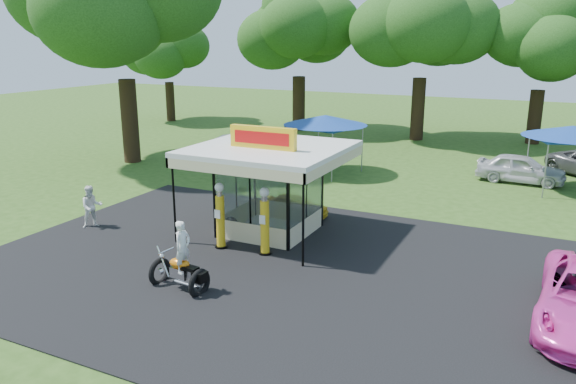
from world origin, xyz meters
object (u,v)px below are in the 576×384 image
at_px(bg_car_a, 255,144).
at_px(gas_pump_left, 220,217).
at_px(gas_station_kiosk, 270,188).
at_px(spectator_west, 92,207).
at_px(tent_east, 573,132).
at_px(motorcycle, 182,262).
at_px(gas_pump_right, 265,223).
at_px(bg_car_c, 521,168).
at_px(tent_west, 325,121).
at_px(kiosk_car, 295,206).

bearing_deg(bg_car_a, gas_pump_left, -167.54).
xyz_separation_m(gas_station_kiosk, gas_pump_left, (-0.78, -2.27, -0.62)).
relative_size(spectator_west, tent_east, 0.37).
bearing_deg(tent_east, gas_station_kiosk, -130.68).
distance_m(gas_station_kiosk, motorcycle, 5.73).
height_order(gas_pump_right, bg_car_c, gas_pump_right).
bearing_deg(bg_car_a, motorcycle, -169.55).
bearing_deg(gas_station_kiosk, tent_west, 100.91).
xyz_separation_m(gas_station_kiosk, gas_pump_right, (0.92, -2.13, -0.62)).
bearing_deg(gas_pump_right, gas_pump_left, -175.13).
xyz_separation_m(kiosk_car, tent_east, (10.14, 9.59, 2.43)).
relative_size(gas_pump_right, bg_car_a, 0.48).
xyz_separation_m(gas_station_kiosk, spectator_west, (-6.60, -2.54, -0.93)).
bearing_deg(kiosk_car, spectator_west, 125.73).
bearing_deg(bg_car_c, bg_car_a, 94.51).
bearing_deg(tent_east, tent_west, -172.37).
xyz_separation_m(gas_station_kiosk, kiosk_car, (-0.00, 2.21, -1.30)).
relative_size(spectator_west, bg_car_c, 0.39).
xyz_separation_m(kiosk_car, bg_car_c, (8.00, 10.37, 0.26)).
bearing_deg(bg_car_a, gas_pump_right, -161.96).
distance_m(spectator_west, bg_car_a, 14.66).
xyz_separation_m(motorcycle, tent_east, (10.09, 17.46, 2.03)).
relative_size(gas_pump_right, kiosk_car, 0.86).
bearing_deg(bg_car_c, kiosk_car, 145.08).
xyz_separation_m(spectator_west, bg_car_c, (14.60, 15.11, -0.11)).
bearing_deg(gas_pump_left, bg_car_c, 59.41).
distance_m(gas_pump_left, bg_car_a, 15.85).
xyz_separation_m(gas_pump_left, gas_pump_right, (1.70, 0.14, -0.00)).
bearing_deg(tent_west, kiosk_car, -76.18).
bearing_deg(gas_station_kiosk, bg_car_c, 57.52).
bearing_deg(bg_car_a, bg_car_c, -100.65).
distance_m(gas_station_kiosk, gas_pump_left, 2.48).
xyz_separation_m(gas_pump_right, motorcycle, (-0.88, -3.53, -0.29)).
distance_m(motorcycle, kiosk_car, 7.88).
relative_size(gas_station_kiosk, bg_car_a, 1.07).
height_order(gas_pump_right, kiosk_car, gas_pump_right).
relative_size(gas_station_kiosk, tent_west, 1.18).
bearing_deg(bg_car_c, tent_east, -107.28).
bearing_deg(gas_pump_left, kiosk_car, 80.17).
bearing_deg(gas_pump_left, gas_pump_right, 4.87).
xyz_separation_m(spectator_west, tent_west, (4.64, 12.71, 2.05)).
bearing_deg(gas_pump_right, bg_car_a, 120.45).
xyz_separation_m(spectator_west, tent_east, (16.74, 14.33, 2.06)).
bearing_deg(gas_pump_right, gas_station_kiosk, 113.43).
relative_size(bg_car_a, tent_east, 1.10).
distance_m(kiosk_car, tent_east, 14.16).
height_order(gas_pump_left, kiosk_car, gas_pump_left).
bearing_deg(kiosk_car, tent_east, -46.60).
xyz_separation_m(gas_pump_left, spectator_west, (-5.82, -0.26, -0.31)).
bearing_deg(spectator_west, bg_car_a, 39.86).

